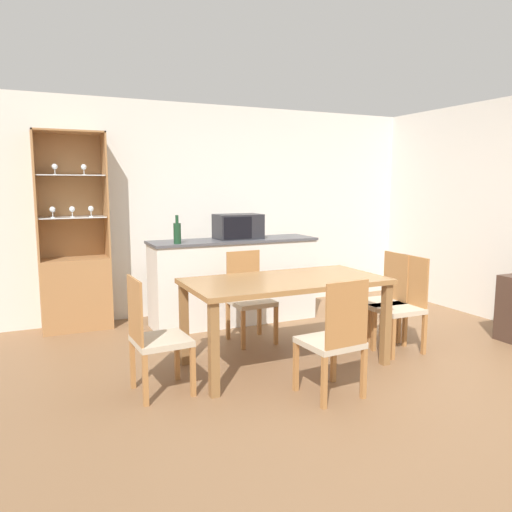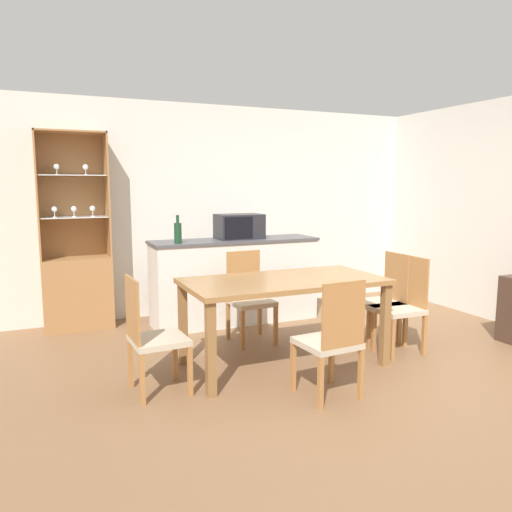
% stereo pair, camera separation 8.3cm
% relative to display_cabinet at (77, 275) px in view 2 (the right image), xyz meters
% --- Properties ---
extents(ground_plane, '(18.00, 18.00, 0.00)m').
position_rel_display_cabinet_xyz_m(ground_plane, '(1.91, -2.42, -0.60)').
color(ground_plane, brown).
extents(wall_back, '(6.80, 0.06, 2.55)m').
position_rel_display_cabinet_xyz_m(wall_back, '(1.91, 0.21, 0.68)').
color(wall_back, silver).
rests_on(wall_back, ground_plane).
extents(kitchen_counter, '(1.93, 0.54, 0.97)m').
position_rel_display_cabinet_xyz_m(kitchen_counter, '(1.69, -0.48, -0.11)').
color(kitchen_counter, silver).
rests_on(kitchen_counter, ground_plane).
extents(display_cabinet, '(0.73, 0.38, 2.14)m').
position_rel_display_cabinet_xyz_m(display_cabinet, '(0.00, 0.00, 0.00)').
color(display_cabinet, '#A37042').
rests_on(display_cabinet, ground_plane).
extents(dining_table, '(1.73, 0.88, 0.77)m').
position_rel_display_cabinet_xyz_m(dining_table, '(1.56, -1.96, 0.08)').
color(dining_table, olive).
rests_on(dining_table, ground_plane).
extents(dining_chair_head_far, '(0.42, 0.42, 0.91)m').
position_rel_display_cabinet_xyz_m(dining_chair_head_far, '(1.56, -1.20, -0.16)').
color(dining_chair_head_far, '#C1B299').
rests_on(dining_chair_head_far, ground_plane).
extents(dining_chair_side_left_near, '(0.42, 0.42, 0.91)m').
position_rel_display_cabinet_xyz_m(dining_chair_side_left_near, '(0.37, -2.09, -0.16)').
color(dining_chair_side_left_near, '#C1B299').
rests_on(dining_chair_side_left_near, ground_plane).
extents(dining_chair_head_near, '(0.43, 0.43, 0.91)m').
position_rel_display_cabinet_xyz_m(dining_chair_head_near, '(1.56, -2.72, -0.16)').
color(dining_chair_head_near, '#C1B299').
rests_on(dining_chair_head_near, ground_plane).
extents(dining_chair_side_right_near, '(0.41, 0.41, 0.91)m').
position_rel_display_cabinet_xyz_m(dining_chair_side_right_near, '(2.74, -2.09, -0.16)').
color(dining_chair_side_right_near, '#C1B299').
rests_on(dining_chair_side_right_near, ground_plane).
extents(dining_chair_side_right_far, '(0.42, 0.42, 0.91)m').
position_rel_display_cabinet_xyz_m(dining_chair_side_right_far, '(2.74, -1.83, -0.16)').
color(dining_chair_side_right_far, '#C1B299').
rests_on(dining_chair_side_right_far, ground_plane).
extents(microwave, '(0.52, 0.35, 0.28)m').
position_rel_display_cabinet_xyz_m(microwave, '(1.75, -0.46, 0.51)').
color(microwave, '#232328').
rests_on(microwave, kitchen_counter).
extents(wine_bottle, '(0.08, 0.08, 0.30)m').
position_rel_display_cabinet_xyz_m(wine_bottle, '(0.98, -0.63, 0.49)').
color(wine_bottle, '#193D23').
rests_on(wine_bottle, kitchen_counter).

